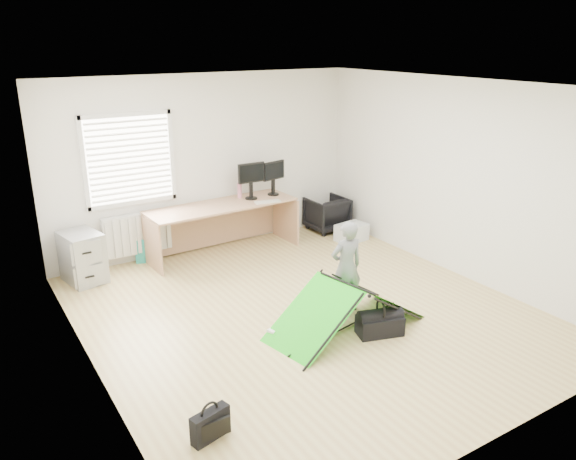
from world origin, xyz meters
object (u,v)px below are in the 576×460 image
monitor_left (251,186)px  duffel_bag (380,325)px  laptop_bag (210,425)px  kite (346,306)px  person (346,267)px  filing_cabinet (83,257)px  thermos (240,190)px  storage_crate (352,232)px  monitor_right (273,183)px  desk (223,229)px  office_chair (327,214)px

monitor_left → duffel_bag: monitor_left is taller
laptop_bag → kite: bearing=9.0°
laptop_bag → person: bearing=14.1°
monitor_left → person: (-0.12, -2.58, -0.42)m
filing_cabinet → thermos: bearing=-8.7°
filing_cabinet → monitor_left: size_ratio=1.58×
person → storage_crate: person is taller
monitor_right → thermos: size_ratio=1.75×
monitor_right → kite: monitor_right is taller
filing_cabinet → thermos: thermos is taller
desk → monitor_right: (0.95, 0.06, 0.60)m
office_chair → kite: (-1.87, -2.96, -0.01)m
kite → desk: bearing=81.8°
monitor_right → monitor_left: bearing=171.3°
filing_cabinet → storage_crate: 4.19m
monitor_right → kite: bearing=-117.1°
person → filing_cabinet: bearing=-39.9°
monitor_right → laptop_bag: size_ratio=1.19×
filing_cabinet → storage_crate: filing_cabinet is taller
desk → filing_cabinet: (-2.09, 0.07, -0.04)m
office_chair → monitor_right: bearing=-0.6°
office_chair → kite: bearing=58.0°
monitor_right → storage_crate: monitor_right is taller
storage_crate → office_chair: bearing=92.9°
person → laptop_bag: bearing=34.1°
desk → person: (0.41, -2.54, 0.18)m
monitor_right → laptop_bag: monitor_right is taller
desk → person: 2.58m
monitor_left → thermos: size_ratio=1.84×
duffel_bag → filing_cabinet: bearing=144.0°
thermos → office_chair: 1.73m
storage_crate → person: bearing=-130.1°
monitor_right → person: monitor_right is taller
desk → thermos: (0.40, 0.18, 0.51)m
monitor_right → desk: bearing=171.8°
monitor_right → kite: (-0.81, -2.98, -0.70)m
thermos → laptop_bag: bearing=-120.8°
filing_cabinet → office_chair: (4.10, -0.02, -0.06)m
laptop_bag → monitor_left: bearing=43.2°
office_chair → duffel_bag: bearing=63.8°
thermos → kite: thermos is taller
monitor_left → office_chair: bearing=1.9°
monitor_right → person: 2.69m
monitor_right → laptop_bag: 4.92m
desk → monitor_right: size_ratio=5.50×
monitor_left → office_chair: monitor_left is taller
monitor_right → kite: size_ratio=0.23×
monitor_right → person: size_ratio=0.36×
filing_cabinet → person: 3.62m
monitor_left → duffel_bag: 3.38m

